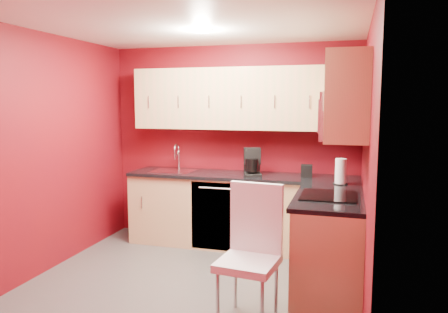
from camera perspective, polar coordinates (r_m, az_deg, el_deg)
The scene contains 21 objects.
floor at distance 4.54m, azimuth -4.03°, elevation -16.02°, with size 3.20×3.20×0.00m, color #464341.
ceiling at distance 4.24m, azimuth -4.34°, elevation 16.83°, with size 3.20×3.20×0.00m, color white.
wall_back at distance 5.63m, azimuth 1.13°, elevation 1.68°, with size 3.20×3.20×0.00m, color #66090F.
wall_front at distance 2.87m, azimuth -14.68°, elevation -3.81°, with size 3.20×3.20×0.00m, color #66090F.
wall_left at distance 5.00m, azimuth -21.66°, elevation 0.48°, with size 3.00×3.00×0.00m, color #66090F.
wall_right at distance 3.95m, azimuth 18.12°, elevation -0.99°, with size 3.00×3.00×0.00m, color #66090F.
base_cabinets_back at distance 5.44m, azimuth 2.34°, elevation -7.25°, with size 2.80×0.60×0.87m, color tan.
base_cabinets_right at distance 4.38m, azimuth 13.60°, elevation -11.02°, with size 0.60×1.30×0.87m, color tan.
countertop_back at distance 5.33m, azimuth 2.32°, elevation -2.55°, with size 2.80×0.63×0.04m, color black.
countertop_right at distance 4.25m, azimuth 13.57°, elevation -5.22°, with size 0.63×1.27×0.04m, color black.
upper_cabinets_back at distance 5.39m, azimuth 2.73°, elevation 7.55°, with size 2.80×0.35×0.75m, color tan.
upper_cabinets_right at distance 4.36m, azimuth 15.94°, elevation 8.22°, with size 0.35×1.55×0.75m.
microwave at distance 4.12m, azimuth 15.38°, elevation 5.15°, with size 0.42×0.76×0.42m.
cooktop at distance 4.21m, azimuth 13.49°, elevation -4.99°, with size 0.50×0.55×0.01m, color black.
sink at distance 5.62m, azimuth -6.58°, elevation -1.53°, with size 0.52×0.42×0.35m.
dishwasher_front at distance 5.23m, azimuth -1.12°, elevation -7.83°, with size 0.60×0.02×0.82m, color black.
downlight at distance 4.51m, azimuth -2.95°, elevation 16.05°, with size 0.20×0.20×0.01m, color white.
coffee_maker at distance 5.20m, azimuth 3.78°, elevation -0.74°, with size 0.20×0.26×0.33m, color black, non-canonical shape.
napkin_holder at distance 5.22m, azimuth 10.75°, elevation -1.86°, with size 0.13×0.13×0.14m, color black, non-canonical shape.
paper_towel at distance 4.82m, azimuth 15.00°, elevation -1.90°, with size 0.16×0.16×0.28m, color white, non-canonical shape.
dining_chair at distance 3.60m, azimuth 3.16°, elevation -12.78°, with size 0.45×0.47×1.12m, color white, non-canonical shape.
Camera 1 is at (1.46, -3.91, 1.78)m, focal length 35.00 mm.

